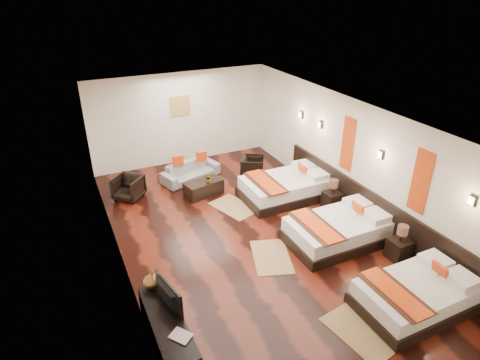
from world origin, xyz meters
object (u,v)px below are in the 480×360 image
coffee_table (204,188)px  nightstand_a (399,247)px  bed_near (417,294)px  tv_console (168,332)px  bed_far (286,187)px  tv (164,296)px  figurine (152,279)px  book (176,342)px  nightstand_b (332,199)px  armchair_right (252,167)px  sofa (191,171)px  armchair_left (128,188)px  table_plant (209,177)px  bed_mid (338,230)px

coffee_table → nightstand_a: bearing=-58.3°
bed_near → tv_console: bed_near is taller
tv_console → coffee_table: size_ratio=1.80×
bed_far → coffee_table: bearing=151.4°
bed_near → tv_console: bearing=165.9°
tv → coffee_table: size_ratio=0.81×
figurine → book: bearing=-90.0°
nightstand_b → armchair_right: nightstand_b is taller
sofa → armchair_right: 1.80m
armchair_left → coffee_table: 1.97m
sofa → coffee_table: bearing=-107.3°
figurine → sofa: size_ratio=0.19×
tv_console → armchair_left: size_ratio=2.60×
nightstand_b → figurine: (-4.95, -1.57, 0.43)m
tv_console → tv: bearing=78.7°
bed_far → nightstand_a: (0.75, -3.27, -0.02)m
tv → table_plant: 4.75m
bed_near → tv_console: 4.33m
nightstand_a → sofa: (-2.67, 5.37, -0.03)m
book → armchair_left: bearing=85.7°
figurine → table_plant: bearing=56.0°
nightstand_b → bed_mid: bearing=-121.7°
bed_near → table_plant: (-1.79, 5.42, 0.26)m
bed_near → coffee_table: 5.82m
nightstand_b → coffee_table: size_ratio=0.80×
tv_console → book: (0.00, -0.49, 0.29)m
bed_far → figurine: 4.95m
sofa → book: bearing=-128.2°
armchair_left → table_plant: table_plant is taller
book → sofa: size_ratio=0.18×
bed_near → nightstand_b: size_ratio=2.58×
sofa → nightstand_b: bearing=-66.7°
nightstand_a → tv: 4.92m
bed_mid → tv_console: bed_mid is taller
armchair_left → armchair_right: (3.56, -0.19, -0.01)m
nightstand_a → sofa: size_ratio=0.47×
nightstand_a → bed_near: bearing=-122.6°
tv_console → table_plant: (2.40, 4.36, 0.25)m
sofa → tv_console: bearing=-129.8°
nightstand_a → armchair_left: size_ratio=1.15×
nightstand_b → table_plant: (-2.54, 1.99, 0.25)m
nightstand_a → book: nightstand_a is taller
bed_far → tv_console: bed_far is taller
bed_mid → nightstand_b: 1.42m
bed_far → bed_near: bearing=-90.0°
figurine → armchair_left: size_ratio=0.47×
bed_mid → armchair_right: (-0.22, 3.74, 0.01)m
table_plant → book: bearing=-116.3°
book → armchair_right: bearing=53.6°
bed_far → nightstand_a: 3.36m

